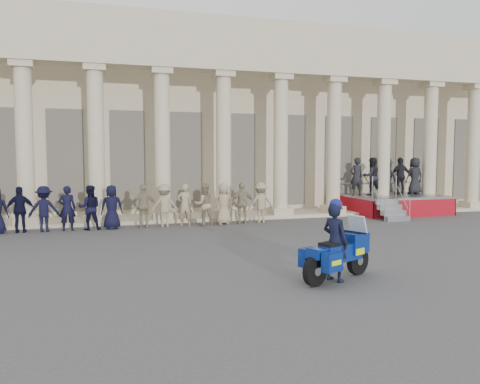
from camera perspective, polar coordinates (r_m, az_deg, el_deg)
name	(u,v)px	position (r m, az deg, el deg)	size (l,w,h in m)	color
ground	(251,262)	(12.29, 1.39, -8.49)	(90.00, 90.00, 0.00)	#424244
building	(171,124)	(26.47, -8.42, 8.21)	(40.00, 12.50, 9.00)	#BFB08F
officer_rank	(74,208)	(18.25, -19.60, -1.86)	(15.53, 0.63, 1.66)	black
reviewing_stand	(393,182)	(23.54, 18.15, 1.11)	(4.65, 4.15, 2.67)	gray
motorcycle	(338,253)	(10.64, 11.88, -7.30)	(2.03, 1.31, 1.39)	black
rider	(335,240)	(10.48, 11.52, -5.78)	(0.64, 0.75, 1.82)	black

